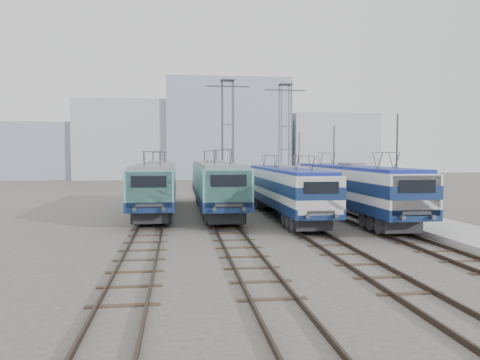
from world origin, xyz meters
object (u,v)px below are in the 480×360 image
locomotive_far_left (156,183)px  catenary_tower_west (228,133)px  safety_cone (414,216)px  mast_rear (299,163)px  locomotive_center_left (216,183)px  locomotive_center_right (284,187)px  locomotive_far_right (352,186)px  catenary_tower_east (285,134)px  mast_mid (334,165)px  mast_front (397,170)px

locomotive_far_left → catenary_tower_west: (6.75, 11.89, 4.37)m
safety_cone → mast_rear: bearing=92.2°
locomotive_center_left → safety_cone: (11.80, -8.02, -1.74)m
locomotive_center_right → mast_rear: size_ratio=2.46×
locomotive_far_left → locomotive_center_right: locomotive_far_left is taller
locomotive_far_right → catenary_tower_east: catenary_tower_east is taller
locomotive_far_left → locomotive_center_left: bearing=-7.6°
locomotive_center_left → mast_mid: 11.80m
locomotive_center_left → locomotive_center_right: size_ratio=1.09×
locomotive_far_left → mast_rear: 22.12m
locomotive_center_right → catenary_tower_west: 16.90m
mast_rear → locomotive_far_right: bearing=-95.0°
locomotive_far_left → mast_mid: (15.35, 3.89, 1.22)m
mast_front → mast_rear: same height
mast_front → locomotive_far_left: bearing=152.1°
mast_mid → mast_rear: (0.00, 12.00, 0.00)m
locomotive_far_left → catenary_tower_west: 14.35m
mast_front → safety_cone: 3.11m
locomotive_center_left → locomotive_far_left: bearing=172.4°
locomotive_center_right → catenary_tower_east: (4.25, 18.15, 4.44)m
locomotive_far_right → mast_front: size_ratio=2.58×
mast_mid → mast_rear: same height
safety_cone → locomotive_far_right: bearing=129.9°
locomotive_center_left → mast_mid: (10.85, 4.49, 1.17)m
locomotive_center_left → locomotive_far_right: locomotive_center_left is taller
locomotive_far_left → locomotive_far_right: size_ratio=1.01×
locomotive_far_left → catenary_tower_west: size_ratio=1.52×
catenary_tower_west → locomotive_center_right: bearing=-82.1°
locomotive_far_right → catenary_tower_west: catenary_tower_west is taller
locomotive_far_left → locomotive_center_left: size_ratio=0.98×
locomotive_far_right → mast_rear: 21.27m
mast_rear → locomotive_center_left: bearing=-123.3°
locomotive_center_right → locomotive_far_right: bearing=-12.6°
locomotive_far_left → locomotive_far_right: (13.50, -5.27, 0.03)m
locomotive_far_left → locomotive_center_left: 4.54m
mast_rear → safety_cone: (0.95, -24.51, -2.91)m
locomotive_far_left → catenary_tower_east: 19.68m
catenary_tower_east → catenary_tower_west: bearing=-162.9°
locomotive_center_right → mast_front: mast_front is taller
locomotive_far_right → mast_mid: bearing=78.6°
catenary_tower_east → mast_front: size_ratio=1.71×
locomotive_center_right → mast_mid: size_ratio=2.46×
locomotive_far_left → mast_front: mast_front is taller
locomotive_far_left → mast_rear: (15.35, 15.89, 1.22)m
catenary_tower_west → mast_front: 22.00m
locomotive_center_left → mast_rear: mast_rear is taller
locomotive_far_left → mast_rear: size_ratio=2.61×
catenary_tower_west → mast_rear: (8.60, 4.00, -3.14)m
locomotive_center_right → catenary_tower_east: 19.16m
catenary_tower_west → mast_front: size_ratio=1.71×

